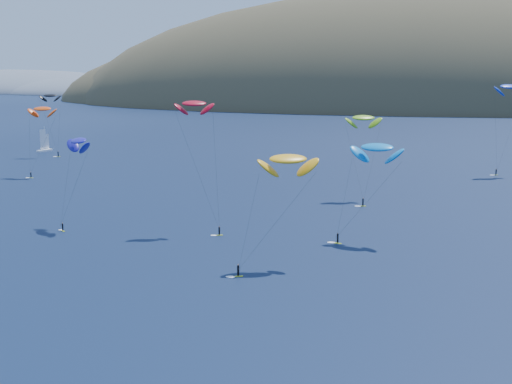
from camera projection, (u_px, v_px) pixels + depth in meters
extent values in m
ellipsoid|color=#3D3526|center=(417.00, 120.00, 591.01)|extent=(600.00, 300.00, 210.00)
ellipsoid|color=#3D3526|center=(239.00, 108.00, 654.28)|extent=(340.00, 240.00, 120.00)
ellipsoid|color=slate|center=(10.00, 94.00, 892.01)|extent=(400.00, 240.00, 60.00)
ellipsoid|color=slate|center=(99.00, 95.00, 822.46)|extent=(240.00, 180.00, 44.00)
cube|color=white|center=(45.00, 151.00, 269.38)|extent=(3.79, 6.73, 0.78)
cylinder|color=white|center=(45.00, 138.00, 268.99)|extent=(0.12, 0.12, 9.13)
cube|color=#C2D918|center=(31.00, 178.00, 206.23)|extent=(1.38, 0.51, 0.07)
cylinder|color=black|center=(31.00, 175.00, 206.08)|extent=(0.32, 0.32, 1.44)
sphere|color=#8C6047|center=(31.00, 172.00, 205.94)|extent=(0.24, 0.24, 0.24)
ellipsoid|color=#EC470E|center=(42.00, 109.00, 208.64)|extent=(8.66, 4.61, 4.66)
cube|color=#C2D918|center=(238.00, 276.00, 110.36)|extent=(1.53, 1.01, 0.08)
cylinder|color=black|center=(238.00, 271.00, 110.19)|extent=(0.35, 0.35, 1.59)
sphere|color=#8C6047|center=(238.00, 265.00, 110.03)|extent=(0.27, 0.27, 0.27)
ellipsoid|color=#FFAF15|center=(288.00, 159.00, 115.52)|extent=(10.58, 8.06, 5.35)
cube|color=#C2D918|center=(363.00, 206.00, 165.14)|extent=(1.55, 0.90, 0.08)
cylinder|color=black|center=(363.00, 202.00, 164.97)|extent=(0.35, 0.35, 1.60)
sphere|color=#8C6047|center=(363.00, 198.00, 164.81)|extent=(0.27, 0.27, 0.27)
ellipsoid|color=#75B219|center=(363.00, 118.00, 173.31)|extent=(9.40, 6.60, 4.78)
cube|color=#C2D918|center=(496.00, 175.00, 211.55)|extent=(1.47, 1.02, 0.08)
cylinder|color=black|center=(496.00, 172.00, 211.39)|extent=(0.34, 0.34, 1.54)
sphere|color=#8C6047|center=(496.00, 169.00, 211.23)|extent=(0.26, 0.26, 0.26)
ellipsoid|color=#0F2EB2|center=(509.00, 86.00, 210.66)|extent=(10.34, 8.12, 5.23)
cube|color=#C2D918|center=(338.00, 243.00, 130.82)|extent=(1.55, 0.79, 0.08)
cylinder|color=black|center=(338.00, 238.00, 130.65)|extent=(0.35, 0.35, 1.60)
sphere|color=#8C6047|center=(338.00, 233.00, 130.49)|extent=(0.27, 0.27, 0.27)
ellipsoid|color=#0577D0|center=(377.00, 147.00, 131.51)|extent=(10.40, 6.72, 5.35)
cube|color=#C2D918|center=(219.00, 235.00, 136.99)|extent=(1.38, 0.88, 0.07)
cylinder|color=black|center=(219.00, 231.00, 136.84)|extent=(0.31, 0.31, 1.42)
sphere|color=#8C6047|center=(219.00, 227.00, 136.70)|extent=(0.24, 0.24, 0.24)
ellipsoid|color=#B3091E|center=(194.00, 103.00, 139.34)|extent=(8.09, 6.02, 4.09)
cube|color=#C2D918|center=(63.00, 231.00, 140.52)|extent=(1.20, 1.08, 0.07)
cylinder|color=black|center=(63.00, 227.00, 140.38)|extent=(0.29, 0.29, 1.34)
sphere|color=#8C6047|center=(62.00, 223.00, 140.25)|extent=(0.23, 0.23, 0.23)
ellipsoid|color=#191899|center=(78.00, 141.00, 143.02)|extent=(8.57, 7.97, 4.48)
cube|color=#C2D918|center=(58.00, 157.00, 253.80)|extent=(1.54, 0.84, 0.08)
cylinder|color=black|center=(58.00, 154.00, 253.63)|extent=(0.35, 0.35, 1.58)
sphere|color=#8C6047|center=(58.00, 151.00, 253.47)|extent=(0.27, 0.27, 0.27)
ellipsoid|color=black|center=(50.00, 96.00, 253.15)|extent=(7.77, 5.24, 3.97)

